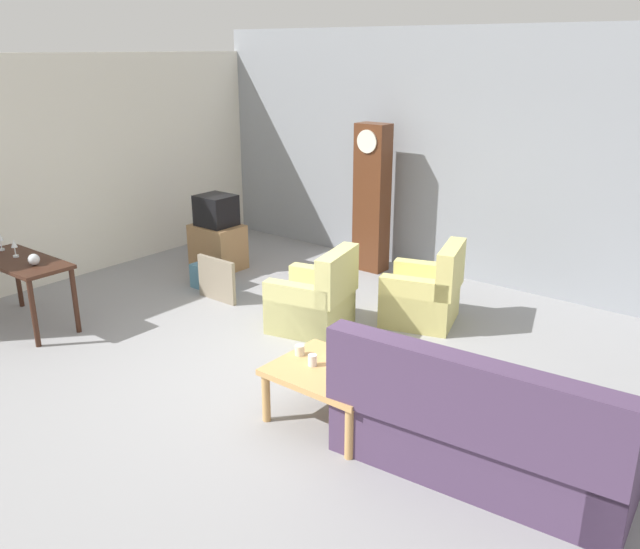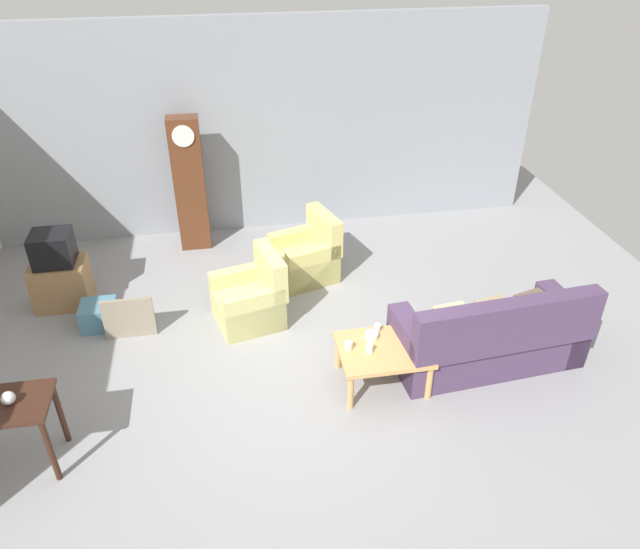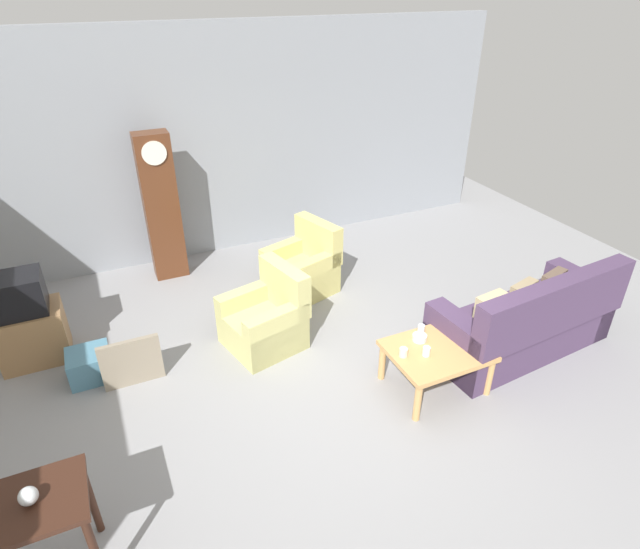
% 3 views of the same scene
% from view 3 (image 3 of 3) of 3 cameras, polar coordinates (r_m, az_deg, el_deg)
% --- Properties ---
extents(ground_plane, '(10.40, 10.40, 0.00)m').
position_cam_3_polar(ground_plane, '(5.57, 2.76, -11.59)').
color(ground_plane, gray).
extents(garage_door_wall, '(8.40, 0.16, 3.20)m').
position_cam_3_polar(garage_door_wall, '(7.83, -9.39, 14.02)').
color(garage_door_wall, gray).
rests_on(garage_door_wall, ground_plane).
extents(couch_floral, '(2.16, 1.04, 1.04)m').
position_cam_3_polar(couch_floral, '(6.22, 21.46, -4.91)').
color(couch_floral, '#4C3856').
rests_on(couch_floral, ground_plane).
extents(armchair_olive_near, '(0.94, 0.92, 0.92)m').
position_cam_3_polar(armchair_olive_near, '(5.94, -5.90, -5.03)').
color(armchair_olive_near, '#CCC67A').
rests_on(armchair_olive_near, ground_plane).
extents(armchair_olive_far, '(0.98, 0.96, 0.92)m').
position_cam_3_polar(armchair_olive_far, '(6.92, -1.86, 0.58)').
color(armchair_olive_far, '#D7CC75').
rests_on(armchair_olive_far, ground_plane).
extents(coffee_table_wood, '(0.96, 0.76, 0.48)m').
position_cam_3_polar(coffee_table_wood, '(5.39, 12.60, -8.47)').
color(coffee_table_wood, tan).
rests_on(coffee_table_wood, ground_plane).
extents(grandfather_clock, '(0.44, 0.30, 2.00)m').
position_cam_3_polar(grandfather_clock, '(7.29, -16.88, 6.98)').
color(grandfather_clock, '#562D19').
rests_on(grandfather_clock, ground_plane).
extents(tv_stand_cabinet, '(0.68, 0.52, 0.62)m').
position_cam_3_polar(tv_stand_cabinet, '(6.48, -28.82, -5.77)').
color(tv_stand_cabinet, '#997047').
rests_on(tv_stand_cabinet, ground_plane).
extents(tv_crt, '(0.48, 0.44, 0.42)m').
position_cam_3_polar(tv_crt, '(6.23, -29.97, -1.86)').
color(tv_crt, black).
rests_on(tv_crt, tv_stand_cabinet).
extents(framed_picture_leaning, '(0.60, 0.05, 0.53)m').
position_cam_3_polar(framed_picture_leaning, '(5.71, -19.83, -9.01)').
color(framed_picture_leaning, gray).
rests_on(framed_picture_leaning, ground_plane).
extents(storage_box_blue, '(0.42, 0.40, 0.31)m').
position_cam_3_polar(storage_box_blue, '(6.02, -23.77, -9.00)').
color(storage_box_blue, teal).
rests_on(storage_box_blue, ground_plane).
extents(glass_dome_cloche, '(0.12, 0.12, 0.12)m').
position_cam_3_polar(glass_dome_cloche, '(4.03, -29.18, -20.32)').
color(glass_dome_cloche, silver).
rests_on(glass_dome_cloche, console_table_dark).
extents(cup_white_porcelain, '(0.07, 0.07, 0.09)m').
position_cam_3_polar(cup_white_porcelain, '(5.21, 11.50, -8.20)').
color(cup_white_porcelain, white).
rests_on(cup_white_porcelain, coffee_table_wood).
extents(cup_blue_rimmed, '(0.07, 0.07, 0.08)m').
position_cam_3_polar(cup_blue_rimmed, '(5.52, 10.97, -5.80)').
color(cup_blue_rimmed, silver).
rests_on(cup_blue_rimmed, coffee_table_wood).
extents(cup_cream_tall, '(0.08, 0.08, 0.09)m').
position_cam_3_polar(cup_cream_tall, '(5.17, 9.07, -8.36)').
color(cup_cream_tall, beige).
rests_on(cup_cream_tall, coffee_table_wood).
extents(bowl_white_stacked, '(0.15, 0.15, 0.06)m').
position_cam_3_polar(bowl_white_stacked, '(5.41, 10.79, -6.76)').
color(bowl_white_stacked, white).
rests_on(bowl_white_stacked, coffee_table_wood).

